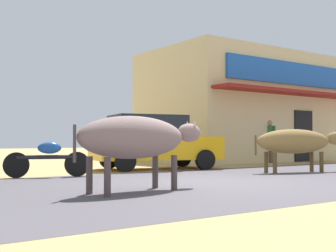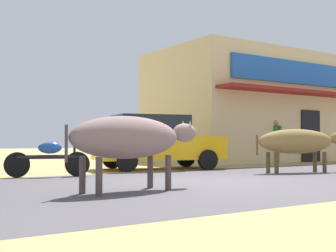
# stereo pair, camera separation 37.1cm
# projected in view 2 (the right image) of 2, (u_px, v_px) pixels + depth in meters

# --- Properties ---
(ground) EXTENTS (80.00, 80.00, 0.00)m
(ground) POSITION_uv_depth(u_px,v_px,m) (204.00, 183.00, 9.63)
(ground) COLOR tan
(asphalt_road) EXTENTS (72.00, 6.71, 0.00)m
(asphalt_road) POSITION_uv_depth(u_px,v_px,m) (204.00, 182.00, 9.63)
(asphalt_road) COLOR #504B51
(asphalt_road) RESTS_ON ground
(storefront_right_club) EXTENTS (8.64, 5.95, 4.59)m
(storefront_right_club) POSITION_uv_depth(u_px,v_px,m) (252.00, 108.00, 20.41)
(storefront_right_club) COLOR beige
(storefront_right_club) RESTS_ON ground
(parked_hatchback_car) EXTENTS (4.11, 2.43, 1.64)m
(parked_hatchback_car) POSITION_uv_depth(u_px,v_px,m) (156.00, 142.00, 14.00)
(parked_hatchback_car) COLOR #EBAA14
(parked_hatchback_car) RESTS_ON ground
(parked_motorcycle) EXTENTS (1.94, 0.70, 1.05)m
(parked_motorcycle) POSITION_uv_depth(u_px,v_px,m) (49.00, 158.00, 11.09)
(parked_motorcycle) COLOR black
(parked_motorcycle) RESTS_ON ground
(cow_near_brown) EXTENTS (2.82, 1.01, 1.31)m
(cow_near_brown) POSITION_uv_depth(u_px,v_px,m) (130.00, 138.00, 7.96)
(cow_near_brown) COLOR gray
(cow_near_brown) RESTS_ON ground
(cow_far_dark) EXTENTS (2.84, 1.23, 1.19)m
(cow_far_dark) POSITION_uv_depth(u_px,v_px,m) (299.00, 142.00, 12.57)
(cow_far_dark) COLOR olive
(cow_far_dark) RESTS_ON ground
(pedestrian_by_shop) EXTENTS (0.35, 0.61, 1.66)m
(pedestrian_by_shop) POSITION_uv_depth(u_px,v_px,m) (275.00, 138.00, 17.65)
(pedestrian_by_shop) COLOR brown
(pedestrian_by_shop) RESTS_ON ground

